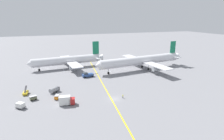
# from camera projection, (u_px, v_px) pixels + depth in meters

# --- Properties ---
(ground_plane) EXTENTS (600.00, 600.00, 0.00)m
(ground_plane) POSITION_uv_depth(u_px,v_px,m) (114.00, 99.00, 77.37)
(ground_plane) COLOR gray
(taxiway_stripe) EXTENTS (15.45, 119.13, 0.01)m
(taxiway_stripe) POSITION_uv_depth(u_px,v_px,m) (106.00, 90.00, 86.43)
(taxiway_stripe) COLOR yellow
(taxiway_stripe) RESTS_ON ground
(airliner_at_gate_left) EXTENTS (49.07, 38.60, 16.21)m
(airliner_at_gate_left) POSITION_uv_depth(u_px,v_px,m) (68.00, 60.00, 123.75)
(airliner_at_gate_left) COLOR silver
(airliner_at_gate_left) RESTS_ON ground
(airliner_being_pushed) EXTENTS (61.49, 46.40, 16.41)m
(airliner_being_pushed) POSITION_uv_depth(u_px,v_px,m) (141.00, 61.00, 119.69)
(airliner_being_pushed) COLOR silver
(airliner_being_pushed) RESTS_ON ground
(pushback_tug) EXTENTS (9.40, 3.45, 3.01)m
(pushback_tug) POSITION_uv_depth(u_px,v_px,m) (87.00, 75.00, 105.39)
(pushback_tug) COLOR #2D4C8C
(pushback_tug) RESTS_ON ground
(gse_container_dolly_flat) EXTENTS (3.85, 3.77, 2.15)m
(gse_container_dolly_flat) POSITION_uv_depth(u_px,v_px,m) (20.00, 105.00, 69.19)
(gse_container_dolly_flat) COLOR slate
(gse_container_dolly_flat) RESTS_ON ground
(gse_belt_loader_portside) EXTENTS (2.26, 5.03, 3.02)m
(gse_belt_loader_portside) POSITION_uv_depth(u_px,v_px,m) (26.00, 93.00, 81.78)
(gse_belt_loader_portside) COLOR gold
(gse_belt_loader_portside) RESTS_ON ground
(gse_catering_truck_tall) EXTENTS (6.16, 3.34, 3.50)m
(gse_catering_truck_tall) POSITION_uv_depth(u_px,v_px,m) (67.00, 100.00, 71.78)
(gse_catering_truck_tall) COLOR red
(gse_catering_truck_tall) RESTS_ON ground
(gse_baggage_cart_trailing) EXTENTS (3.05, 2.25, 1.71)m
(gse_baggage_cart_trailing) POSITION_uv_depth(u_px,v_px,m) (33.00, 98.00, 76.18)
(gse_baggage_cart_trailing) COLOR #666B4C
(gse_baggage_cart_trailing) RESTS_ON ground
(gse_fuel_bowser_stubby) EXTENTS (4.90, 4.67, 2.40)m
(gse_fuel_bowser_stubby) POSITION_uv_depth(u_px,v_px,m) (55.00, 90.00, 83.64)
(gse_fuel_bowser_stubby) COLOR gray
(gse_fuel_bowser_stubby) RESTS_ON ground
(gse_baggage_cart_near_cluster) EXTENTS (2.60, 3.14, 1.71)m
(gse_baggage_cart_near_cluster) POSITION_uv_depth(u_px,v_px,m) (57.00, 97.00, 77.08)
(gse_baggage_cart_near_cluster) COLOR orange
(gse_baggage_cart_near_cluster) RESTS_ON ground
(ground_crew_wing_walker_right) EXTENTS (0.36, 0.49, 1.67)m
(ground_crew_wing_walker_right) POSITION_uv_depth(u_px,v_px,m) (123.00, 96.00, 77.86)
(ground_crew_wing_walker_right) COLOR #4C4C51
(ground_crew_wing_walker_right) RESTS_ON ground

